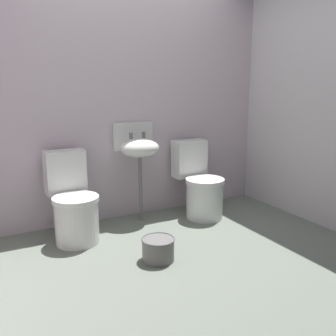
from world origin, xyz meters
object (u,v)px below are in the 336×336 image
Objects in this scene: toilet_right at (200,186)px; sink at (139,147)px; toilet_left at (73,205)px; bucket at (158,249)px.

toilet_right is 0.77m from sink.
toilet_right is at bearing -17.11° from sink.
bucket is (0.48, -0.73, -0.22)m from toilet_left.
toilet_left is at bearing -1.69° from toilet_right.
toilet_right is at bearing 177.71° from toilet_left.
toilet_left is at bearing 123.15° from bucket.
sink is at bearing 75.10° from bucket.
toilet_right is 0.79× the size of sink.
sink is at bearing -18.80° from toilet_right.
bucket is (-0.25, -0.92, -0.66)m from sink.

